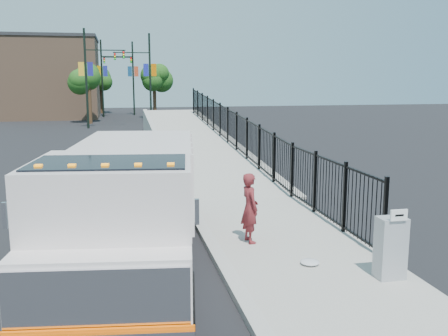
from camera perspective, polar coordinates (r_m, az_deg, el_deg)
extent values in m
plane|color=black|center=(12.49, -1.63, -8.80)|extent=(120.00, 120.00, 0.00)
cube|color=#9E998E|center=(11.18, 10.24, -10.97)|extent=(3.55, 12.00, 0.12)
cube|color=#ADAAA3|center=(10.62, 0.37, -11.84)|extent=(0.30, 12.00, 0.16)
cube|color=#9E998E|center=(28.23, -3.28, 1.92)|extent=(3.95, 24.06, 3.19)
cube|color=black|center=(24.49, 1.44, 2.79)|extent=(0.10, 28.00, 1.80)
cube|color=black|center=(11.20, -10.42, -8.03)|extent=(2.08, 7.44, 0.24)
cube|color=silver|center=(8.52, -12.43, -6.33)|extent=(2.85, 2.71, 2.17)
cube|color=silver|center=(7.44, -13.75, -13.29)|extent=(2.62, 1.10, 1.08)
cube|color=silver|center=(7.08, -14.29, -14.57)|extent=(2.48, 0.43, 0.92)
cube|color=#F15200|center=(7.17, -14.28, -17.62)|extent=(2.58, 0.41, 0.06)
cube|color=black|center=(8.10, -12.87, -2.46)|extent=(2.55, 1.72, 0.92)
cube|color=silver|center=(12.28, -9.89, -1.16)|extent=(3.19, 4.86, 1.84)
cube|color=silver|center=(7.70, -23.77, -4.98)|extent=(0.07, 0.07, 0.38)
cube|color=silver|center=(7.26, -3.11, -5.01)|extent=(0.07, 0.07, 0.38)
cube|color=orange|center=(7.86, -20.45, 0.15)|extent=(0.12, 0.10, 0.06)
cube|color=orange|center=(7.74, -16.98, 0.20)|extent=(0.12, 0.10, 0.06)
cube|color=orange|center=(7.64, -13.42, 0.25)|extent=(0.12, 0.10, 0.06)
cube|color=orange|center=(7.58, -9.78, 0.30)|extent=(0.12, 0.10, 0.06)
cube|color=orange|center=(7.55, -6.10, 0.35)|extent=(0.12, 0.10, 0.06)
cylinder|color=black|center=(8.47, -20.78, -15.11)|extent=(0.49, 1.12, 1.08)
cylinder|color=black|center=(8.13, -4.63, -15.53)|extent=(0.49, 1.12, 1.08)
cylinder|color=black|center=(13.33, -14.36, -5.46)|extent=(0.49, 1.12, 1.08)
cylinder|color=black|center=(13.12, -4.50, -5.41)|extent=(0.49, 1.12, 1.08)
cylinder|color=black|center=(14.46, -13.55, -4.19)|extent=(0.49, 1.12, 1.08)
cylinder|color=black|center=(14.27, -4.48, -4.12)|extent=(0.49, 1.12, 1.08)
imported|color=maroon|center=(12.13, 2.97, -4.57)|extent=(0.49, 0.68, 1.71)
cube|color=gray|center=(10.57, 18.50, -8.65)|extent=(0.55, 0.40, 1.25)
cube|color=white|center=(10.19, 19.36, -5.10)|extent=(0.35, 0.04, 0.22)
ellipsoid|color=silver|center=(11.07, 9.78, -10.55)|extent=(0.42, 0.42, 0.10)
cylinder|color=black|center=(42.44, -15.48, 9.77)|extent=(0.18, 0.18, 8.00)
cube|color=black|center=(42.44, -13.41, 12.97)|extent=(3.20, 0.08, 0.08)
cube|color=black|center=(42.42, -11.40, 12.57)|extent=(0.18, 0.22, 0.60)
cube|color=navy|center=(42.42, -15.05, 10.87)|extent=(0.45, 0.04, 1.10)
cube|color=gold|center=(42.46, -16.01, 10.83)|extent=(0.45, 0.04, 1.10)
cylinder|color=black|center=(46.05, -8.43, 10.03)|extent=(0.18, 0.18, 8.00)
cube|color=black|center=(46.03, -10.55, 12.84)|extent=(3.20, 0.08, 0.08)
cube|color=black|center=(45.99, -12.37, 12.34)|extent=(0.18, 0.22, 0.60)
cube|color=#D16603|center=(46.08, -8.02, 11.04)|extent=(0.45, 0.04, 1.10)
cube|color=#1B269E|center=(46.04, -8.90, 11.02)|extent=(0.45, 0.04, 1.10)
cylinder|color=black|center=(54.53, -13.76, 9.87)|extent=(0.18, 0.18, 8.00)
cube|color=black|center=(54.56, -12.14, 12.35)|extent=(3.20, 0.08, 0.08)
cube|color=black|center=(54.57, -10.59, 12.04)|extent=(0.18, 0.22, 0.60)
cube|color=#1F2A98|center=(54.52, -13.42, 10.72)|extent=(0.45, 0.04, 1.10)
cube|color=#D89C05|center=(54.54, -14.17, 10.69)|extent=(0.45, 0.04, 1.10)
cylinder|color=black|center=(56.66, -10.33, 10.00)|extent=(0.18, 0.18, 8.00)
cube|color=black|center=(56.67, -12.06, 12.27)|extent=(3.20, 0.08, 0.08)
cube|color=black|center=(56.67, -13.53, 11.86)|extent=(0.18, 0.22, 0.60)
cube|color=#D14723|center=(56.68, -9.99, 10.82)|extent=(0.45, 0.04, 1.10)
cube|color=navy|center=(56.66, -10.71, 10.79)|extent=(0.45, 0.04, 1.10)
cylinder|color=#382314|center=(47.04, -15.09, 6.87)|extent=(0.36, 0.36, 3.20)
sphere|color=#194714|center=(46.98, -15.22, 9.79)|extent=(2.39, 2.39, 2.39)
cylinder|color=#382314|center=(52.01, -7.92, 7.41)|extent=(0.36, 0.36, 3.20)
sphere|color=#194714|center=(51.95, -7.99, 10.06)|extent=(2.20, 2.20, 2.20)
cylinder|color=#382314|center=(60.63, -13.89, 7.60)|extent=(0.36, 0.36, 3.20)
sphere|color=#194714|center=(60.58, -13.99, 9.87)|extent=(2.43, 2.43, 2.43)
cube|color=#8C664C|center=(56.04, -19.39, 9.59)|extent=(10.00, 10.00, 8.00)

